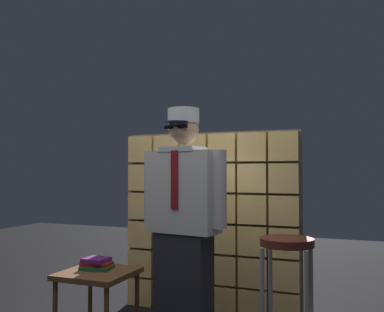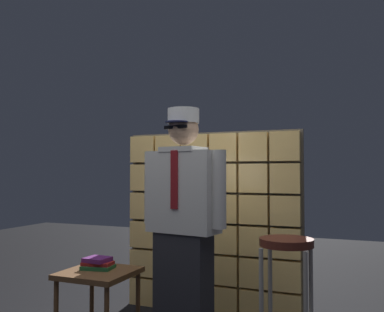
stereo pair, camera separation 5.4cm
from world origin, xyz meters
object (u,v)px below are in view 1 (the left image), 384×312
(bar_stool, at_px, (287,272))
(standing_person, at_px, (183,223))
(side_table, at_px, (98,279))
(book_stack, at_px, (97,264))

(bar_stool, bearing_deg, standing_person, 175.67)
(standing_person, bearing_deg, side_table, -169.55)
(bar_stool, bearing_deg, book_stack, 176.73)
(bar_stool, relative_size, book_stack, 3.18)
(standing_person, xyz_separation_m, side_table, (-0.70, -0.01, -0.46))
(book_stack, bearing_deg, bar_stool, -3.27)
(side_table, distance_m, book_stack, 0.12)
(side_table, height_order, book_stack, book_stack)
(side_table, bearing_deg, book_stack, 133.52)
(side_table, bearing_deg, bar_stool, -1.69)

